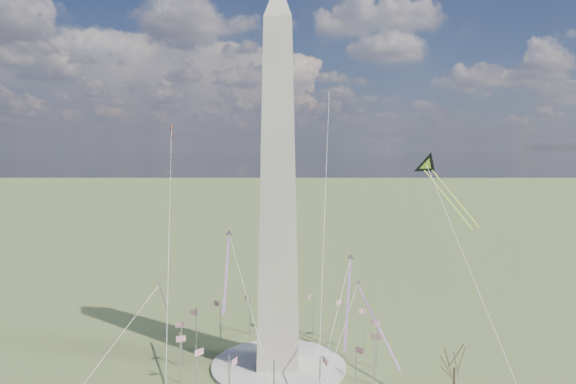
{
  "coord_description": "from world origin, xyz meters",
  "views": [
    {
      "loc": [
        5.19,
        -132.53,
        58.42
      ],
      "look_at": [
        2.5,
        0.0,
        46.98
      ],
      "focal_mm": 32.0,
      "sensor_mm": 36.0,
      "label": 1
    }
  ],
  "objects": [
    {
      "name": "tree_near",
      "position": [
        39.23,
        -24.0,
        11.5
      ],
      "size": [
        9.22,
        9.22,
        16.13
      ],
      "color": "#49372C",
      "rests_on": "ground"
    },
    {
      "name": "flagpole_ring",
      "position": [
        -0.0,
        -0.0,
        7.27
      ],
      "size": [
        54.4,
        54.4,
        13.0
      ],
      "color": "silver",
      "rests_on": "ground"
    },
    {
      "name": "kite_diamond_purple",
      "position": [
        -31.6,
        3.16,
        21.62
      ],
      "size": [
        2.27,
        3.55,
        10.88
      ],
      "rotation": [
        0.0,
        0.0,
        2.61
      ],
      "color": "#351667",
      "rests_on": "ground"
    },
    {
      "name": "ground",
      "position": [
        0.0,
        0.0,
        0.0
      ],
      "size": [
        2000.0,
        2000.0,
        0.0
      ],
      "primitive_type": "plane",
      "color": "#4F6331",
      "rests_on": "ground"
    },
    {
      "name": "kite_streamer_mid",
      "position": [
        -12.31,
        -8.53,
        31.03
      ],
      "size": [
        3.05,
        22.49,
        15.44
      ],
      "rotation": [
        0.0,
        0.0,
        3.22
      ],
      "color": "#F45726",
      "rests_on": "ground"
    },
    {
      "name": "kite_small_red",
      "position": [
        -35.68,
        32.77,
        64.62
      ],
      "size": [
        1.32,
        2.08,
        4.62
      ],
      "rotation": [
        0.0,
        0.0,
        2.66
      ],
      "color": "red",
      "rests_on": "ground"
    },
    {
      "name": "kite_small_white",
      "position": [
        16.06,
        51.92,
        77.72
      ],
      "size": [
        1.05,
        1.72,
        4.01
      ],
      "rotation": [
        0.0,
        0.0,
        2.77
      ],
      "color": "silver",
      "rests_on": "ground"
    },
    {
      "name": "kite_streamer_right",
      "position": [
        24.78,
        2.77,
        14.79
      ],
      "size": [
        9.34,
        23.39,
        16.69
      ],
      "rotation": [
        0.0,
        0.0,
        3.48
      ],
      "color": "#F45726",
      "rests_on": "ground"
    },
    {
      "name": "kite_delta_black",
      "position": [
        39.85,
        4.09,
        52.99
      ],
      "size": [
        13.12,
        21.68,
        17.86
      ],
      "rotation": [
        0.0,
        0.0,
        3.54
      ],
      "color": "black",
      "rests_on": "ground"
    },
    {
      "name": "washington_monument",
      "position": [
        0.0,
        0.0,
        47.95
      ],
      "size": [
        15.56,
        15.56,
        100.0
      ],
      "color": "beige",
      "rests_on": "plaza"
    },
    {
      "name": "plaza",
      "position": [
        0.0,
        0.0,
        0.4
      ],
      "size": [
        36.0,
        36.0,
        0.8
      ],
      "primitive_type": "cylinder",
      "color": "beige",
      "rests_on": "ground"
    },
    {
      "name": "kite_streamer_left",
      "position": [
        17.42,
        -10.99,
        25.01
      ],
      "size": [
        4.97,
        24.13,
        16.63
      ],
      "rotation": [
        0.0,
        0.0,
        2.99
      ],
      "color": "#F45726",
      "rests_on": "ground"
    }
  ]
}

